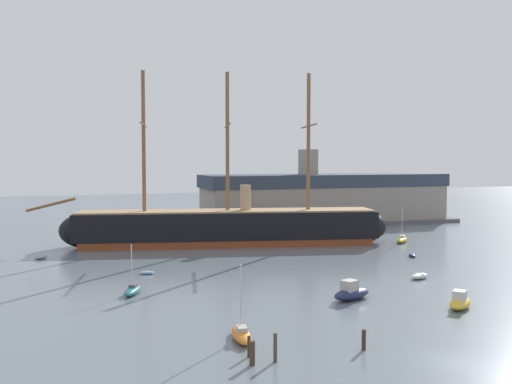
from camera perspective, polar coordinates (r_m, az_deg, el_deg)
ground_plane at (r=43.25m, az=19.23°, el=-15.82°), size 400.00×400.00×0.00m
tall_ship at (r=92.71m, az=-2.85°, el=-3.50°), size 57.36×18.17×27.95m
sailboat_foreground_left at (r=45.49m, az=-1.48°, el=-14.01°), size 1.98×4.67×5.89m
motorboat_foreground_right at (r=57.81m, az=19.73°, el=-10.31°), size 4.32×4.01×1.75m
motorboat_near_centre at (r=58.58m, az=9.52°, el=-9.89°), size 5.15×3.55×2.00m
sailboat_mid_left at (r=61.32m, az=-12.25°, el=-9.57°), size 2.82×4.22×5.31m
dinghy_mid_right at (r=70.17m, az=16.04°, el=-8.08°), size 3.00×2.03×0.65m
dinghy_alongside_bow at (r=71.27m, az=-10.86°, el=-7.93°), size 1.91×1.23×0.42m
dinghy_alongside_stern at (r=85.12m, az=15.35°, el=-6.14°), size 1.42×2.10×0.46m
dinghy_far_left at (r=85.94m, az=-20.74°, el=-6.14°), size 2.17×1.76×0.47m
sailboat_far_right at (r=99.32m, az=14.41°, el=-4.61°), size 4.28×4.30×6.07m
motorboat_distant_centre at (r=100.76m, az=-3.34°, el=-4.38°), size 2.25×4.01×1.59m
mooring_piling_nearest at (r=40.84m, az=1.94°, el=-15.30°), size 0.27×0.27×2.02m
mooring_piling_left_pair at (r=43.97m, az=10.73°, el=-14.33°), size 0.31×0.31×1.52m
mooring_piling_right_pair at (r=40.28m, az=-0.38°, el=-15.82°), size 0.39×0.39×1.68m
mooring_piling_midwater at (r=41.85m, az=-0.71°, el=-15.19°), size 0.24×0.24×1.52m
dockside_warehouse_right at (r=123.86m, az=7.02°, el=-0.72°), size 58.34×15.06×16.07m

